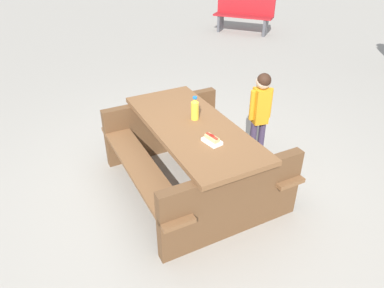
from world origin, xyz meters
TOP-DOWN VIEW (x-y plane):
  - ground_plane at (0.00, 0.00)m, footprint 30.00×30.00m
  - picnic_table at (0.00, 0.00)m, footprint 2.02×1.70m
  - soda_bottle at (-0.10, 0.06)m, footprint 0.08×0.08m
  - hotdog_tray at (0.38, 0.07)m, footprint 0.21×0.17m
  - child_in_coat at (-0.29, 0.89)m, footprint 0.17×0.27m
  - park_bench_near at (-5.76, 3.13)m, footprint 1.26×1.41m

SIDE VIEW (x-z plane):
  - ground_plane at x=0.00m, z-range 0.00..0.00m
  - picnic_table at x=0.00m, z-range 0.07..0.82m
  - park_bench_near at x=-5.76m, z-range 0.02..0.87m
  - child_in_coat at x=-0.29m, z-range 0.15..1.23m
  - hotdog_tray at x=0.38m, z-range 0.74..0.82m
  - soda_bottle at x=-0.10m, z-range 0.74..0.98m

